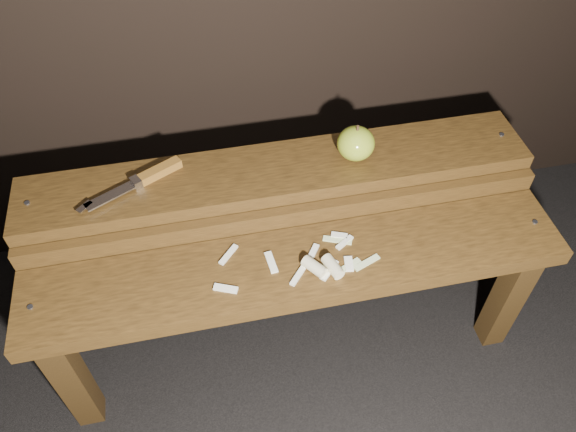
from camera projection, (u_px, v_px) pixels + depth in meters
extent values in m
plane|color=black|center=(292.00, 339.00, 1.56)|extent=(60.00, 60.00, 0.00)
cube|color=black|center=(72.00, 378.00, 1.28)|extent=(0.06, 0.06, 0.38)
cube|color=black|center=(508.00, 297.00, 1.43)|extent=(0.06, 0.06, 0.38)
cube|color=#3A250E|center=(298.00, 268.00, 1.23)|extent=(1.20, 0.20, 0.04)
cylinder|color=slate|center=(30.00, 307.00, 1.14)|extent=(0.01, 0.01, 0.00)
cylinder|color=slate|center=(535.00, 222.00, 1.29)|extent=(0.01, 0.01, 0.00)
cube|color=black|center=(73.00, 265.00, 1.45)|extent=(0.06, 0.06, 0.46)
cube|color=black|center=(463.00, 202.00, 1.60)|extent=(0.06, 0.06, 0.46)
cube|color=#3A250E|center=(288.00, 217.00, 1.28)|extent=(1.20, 0.02, 0.05)
cube|color=#3A250E|center=(278.00, 173.00, 1.32)|extent=(1.20, 0.18, 0.04)
cylinder|color=slate|center=(27.00, 203.00, 1.22)|extent=(0.01, 0.01, 0.00)
cylinder|color=slate|center=(502.00, 135.00, 1.38)|extent=(0.01, 0.01, 0.00)
ellipsoid|color=olive|center=(356.00, 143.00, 1.30)|extent=(0.09, 0.09, 0.08)
cylinder|color=#382314|center=(358.00, 128.00, 1.26)|extent=(0.01, 0.01, 0.01)
cube|color=brown|center=(160.00, 171.00, 1.28)|extent=(0.10, 0.07, 0.02)
cube|color=silver|center=(136.00, 183.00, 1.25)|extent=(0.03, 0.03, 0.02)
cube|color=silver|center=(110.00, 196.00, 1.23)|extent=(0.11, 0.08, 0.00)
cube|color=silver|center=(84.00, 207.00, 1.20)|extent=(0.04, 0.04, 0.00)
cube|color=beige|center=(228.00, 255.00, 1.23)|extent=(0.05, 0.05, 0.01)
cube|color=beige|center=(226.00, 289.00, 1.17)|extent=(0.05, 0.03, 0.01)
cube|color=beige|center=(339.00, 236.00, 1.26)|extent=(0.04, 0.03, 0.01)
cube|color=beige|center=(271.00, 262.00, 1.21)|extent=(0.02, 0.06, 0.01)
cube|color=beige|center=(298.00, 275.00, 1.19)|extent=(0.05, 0.05, 0.01)
cube|color=beige|center=(349.00, 264.00, 1.21)|extent=(0.02, 0.04, 0.01)
cube|color=beige|center=(329.00, 270.00, 1.20)|extent=(0.05, 0.05, 0.01)
cube|color=beige|center=(312.00, 253.00, 1.23)|extent=(0.04, 0.05, 0.01)
cube|color=beige|center=(345.00, 242.00, 1.25)|extent=(0.05, 0.04, 0.01)
cylinder|color=#C9BB8C|center=(333.00, 267.00, 1.19)|extent=(0.04, 0.06, 0.03)
cylinder|color=#C9BB8C|center=(314.00, 267.00, 1.19)|extent=(0.05, 0.06, 0.03)
cube|color=#BCC988|center=(367.00, 263.00, 1.22)|extent=(0.07, 0.04, 0.00)
cube|color=#BCC988|center=(337.00, 240.00, 1.26)|extent=(0.07, 0.04, 0.00)
cube|color=#BCC988|center=(348.00, 267.00, 1.21)|extent=(0.07, 0.04, 0.00)
cube|color=#BCC988|center=(327.00, 269.00, 1.20)|extent=(0.07, 0.04, 0.00)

